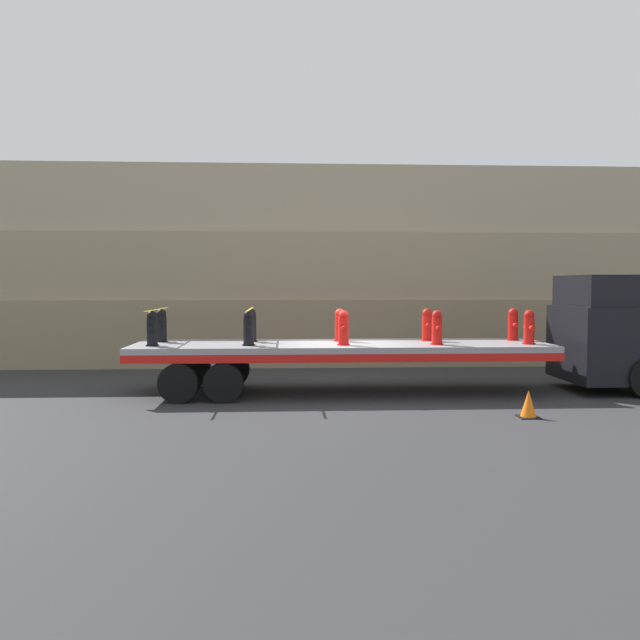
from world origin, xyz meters
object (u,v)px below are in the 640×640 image
object	(u,v)px
fire_hydrant_black_near_1	(249,329)
fire_hydrant_red_far_3	(427,325)
fire_hydrant_black_far_1	(251,326)
fire_hydrant_black_near_0	(152,329)
fire_hydrant_red_near_3	(437,328)
truck_cab	(611,333)
flatbed_trailer	(316,352)
traffic_cone	(528,404)
fire_hydrant_red_near_4	(529,328)
fire_hydrant_red_near_2	(344,328)
fire_hydrant_red_far_4	(513,325)
fire_hydrant_red_far_2	(340,325)
fire_hydrant_black_far_0	(162,326)

from	to	relation	value
fire_hydrant_black_near_1	fire_hydrant_red_far_3	world-z (taller)	same
fire_hydrant_black_far_1	fire_hydrant_red_far_3	bearing A→B (deg)	0.00
fire_hydrant_black_near_0	fire_hydrant_red_near_3	distance (m)	7.06
truck_cab	flatbed_trailer	xyz separation A→B (m)	(-7.79, 0.00, -0.46)
truck_cab	traffic_cone	distance (m)	4.87
flatbed_trailer	fire_hydrant_red_near_4	size ratio (longest dim) A/B	12.21
truck_cab	fire_hydrant_red_near_2	xyz separation A→B (m)	(-7.12, -0.57, 0.19)
fire_hydrant_red_far_4	fire_hydrant_red_far_2	bearing A→B (deg)	180.00
fire_hydrant_black_far_1	fire_hydrant_red_near_3	distance (m)	4.84
truck_cab	fire_hydrant_black_far_1	distance (m)	9.49
fire_hydrant_red_near_2	fire_hydrant_red_far_2	distance (m)	1.13
fire_hydrant_red_far_3	fire_hydrant_black_near_0	bearing A→B (deg)	-170.89
fire_hydrant_black_near_1	traffic_cone	distance (m)	6.74
fire_hydrant_black_near_0	fire_hydrant_red_near_4	xyz separation A→B (m)	(9.41, 0.00, 0.00)
fire_hydrant_black_far_0	fire_hydrant_red_far_2	xyz separation A→B (m)	(4.70, 0.00, 0.00)
flatbed_trailer	fire_hydrant_red_near_2	world-z (taller)	fire_hydrant_red_near_2
fire_hydrant_red_far_4	traffic_cone	size ratio (longest dim) A/B	1.50
fire_hydrant_black_near_0	fire_hydrant_red_near_2	xyz separation A→B (m)	(4.70, 0.00, 0.00)
traffic_cone	fire_hydrant_red_far_2	bearing A→B (deg)	134.21
fire_hydrant_red_near_3	fire_hydrant_black_near_0	bearing A→B (deg)	180.00
fire_hydrant_black_far_1	fire_hydrant_black_far_0	bearing A→B (deg)	180.00
flatbed_trailer	fire_hydrant_red_far_2	size ratio (longest dim) A/B	12.21
fire_hydrant_red_near_3	traffic_cone	world-z (taller)	fire_hydrant_red_near_3
fire_hydrant_red_near_3	fire_hydrant_red_far_3	world-z (taller)	same
fire_hydrant_black_far_1	fire_hydrant_red_near_2	bearing A→B (deg)	-25.70
fire_hydrant_red_far_3	traffic_cone	bearing A→B (deg)	-70.69
fire_hydrant_red_far_3	fire_hydrant_red_near_4	xyz separation A→B (m)	(2.35, -1.13, 0.00)
fire_hydrant_black_far_0	fire_hydrant_black_far_1	distance (m)	2.35
fire_hydrant_black_near_0	fire_hydrant_red_near_2	size ratio (longest dim) A/B	1.00
fire_hydrant_black_far_1	fire_hydrant_red_near_4	world-z (taller)	same
fire_hydrant_red_far_3	fire_hydrant_red_far_4	world-z (taller)	same
fire_hydrant_red_near_2	fire_hydrant_red_near_3	bearing A→B (deg)	0.00
fire_hydrant_red_near_3	fire_hydrant_red_far_4	size ratio (longest dim) A/B	1.00
fire_hydrant_black_far_1	fire_hydrant_red_near_3	bearing A→B (deg)	-13.53
truck_cab	fire_hydrant_red_far_2	distance (m)	7.15
fire_hydrant_black_far_1	traffic_cone	world-z (taller)	fire_hydrant_black_far_1
fire_hydrant_black_near_1	fire_hydrant_red_near_4	world-z (taller)	same
fire_hydrant_red_near_2	fire_hydrant_red_far_3	xyz separation A→B (m)	(2.35, 1.13, 0.00)
fire_hydrant_black_near_0	fire_hydrant_red_near_3	bearing A→B (deg)	0.00
fire_hydrant_black_near_0	fire_hydrant_black_near_1	world-z (taller)	same
fire_hydrant_black_far_0	fire_hydrant_red_far_3	world-z (taller)	same
fire_hydrant_red_near_3	fire_hydrant_red_far_3	bearing A→B (deg)	90.00
fire_hydrant_black_near_1	fire_hydrant_black_far_1	xyz separation A→B (m)	(0.00, 1.13, 0.00)
fire_hydrant_red_far_3	fire_hydrant_red_far_4	bearing A→B (deg)	0.00
fire_hydrant_red_near_2	fire_hydrant_red_near_3	world-z (taller)	same
fire_hydrant_black_far_0	fire_hydrant_red_near_4	distance (m)	9.48
fire_hydrant_black_near_0	fire_hydrant_red_far_2	size ratio (longest dim) A/B	1.00
fire_hydrant_black_far_1	fire_hydrant_red_near_2	size ratio (longest dim) A/B	1.00
truck_cab	fire_hydrant_black_near_1	bearing A→B (deg)	-176.58
flatbed_trailer	fire_hydrant_black_far_1	size ratio (longest dim) A/B	12.21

